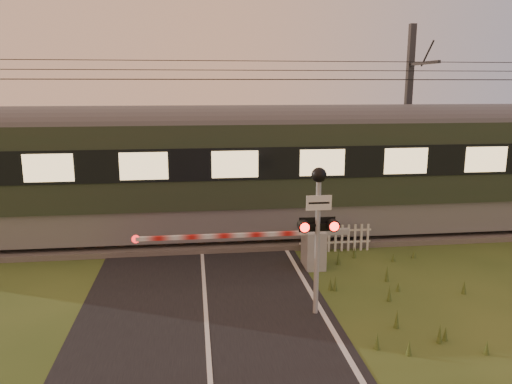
{
  "coord_description": "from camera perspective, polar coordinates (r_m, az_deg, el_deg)",
  "views": [
    {
      "loc": [
        -0.2,
        -10.46,
        5.3
      ],
      "look_at": [
        1.53,
        3.2,
        2.36
      ],
      "focal_mm": 35.0,
      "sensor_mm": 36.0,
      "label": 1
    }
  ],
  "objects": [
    {
      "name": "overhead_wires",
      "position": [
        16.97,
        -6.74,
        13.43
      ],
      "size": [
        120.0,
        0.62,
        0.62
      ],
      "color": "black",
      "rests_on": "ground"
    },
    {
      "name": "picket_fence",
      "position": [
        16.46,
        9.07,
        -5.23
      ],
      "size": [
        2.39,
        0.07,
        0.89
      ],
      "color": "silver",
      "rests_on": "ground"
    },
    {
      "name": "road",
      "position": [
        11.52,
        -5.54,
        -15.34
      ],
      "size": [
        6.0,
        140.0,
        0.03
      ],
      "color": "black",
      "rests_on": "ground"
    },
    {
      "name": "ground",
      "position": [
        11.73,
        -5.67,
        -14.86
      ],
      "size": [
        160.0,
        160.0,
        0.0
      ],
      "primitive_type": "plane",
      "color": "#314A1C",
      "rests_on": "ground"
    },
    {
      "name": "boom_gate",
      "position": [
        14.89,
        5.67,
        -6.23
      ],
      "size": [
        6.3,
        0.89,
        1.18
      ],
      "color": "gray",
      "rests_on": "ground"
    },
    {
      "name": "catenary_mast",
      "position": [
        21.06,
        16.95,
        7.91
      ],
      "size": [
        0.24,
        2.47,
        7.64
      ],
      "color": "#2D2D30",
      "rests_on": "ground"
    },
    {
      "name": "track_bed",
      "position": [
        17.75,
        -6.29,
        -5.15
      ],
      "size": [
        140.0,
        3.4,
        0.39
      ],
      "color": "#47423D",
      "rests_on": "ground"
    },
    {
      "name": "crossing_signal",
      "position": [
        11.44,
        7.1,
        -2.63
      ],
      "size": [
        0.89,
        0.36,
        3.51
      ],
      "color": "gray",
      "rests_on": "ground"
    }
  ]
}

